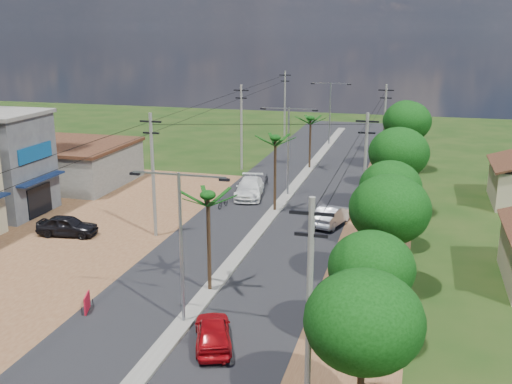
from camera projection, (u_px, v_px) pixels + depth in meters
ground at (184, 324)px, 30.71m from camera, size 160.00×160.00×0.00m
road at (259, 231)px, 44.66m from camera, size 12.00×110.00×0.04m
median at (269, 218)px, 47.43m from camera, size 1.00×90.00×0.18m
dirt_lot_west at (27, 244)px, 41.94m from camera, size 18.00×46.00×0.04m
dirt_shoulder_east at (375, 241)px, 42.51m from camera, size 5.00×90.00×0.03m
low_shed at (73, 164)px, 57.82m from camera, size 10.40×10.40×3.95m
tree_east_a at (364, 321)px, 21.53m from camera, size 4.40×4.40×6.37m
tree_east_b at (371, 268)px, 27.26m from camera, size 4.00×4.00×5.83m
tree_east_c at (390, 209)px, 33.47m from camera, size 4.60×4.60×6.83m
tree_east_d at (390, 187)px, 40.20m from camera, size 4.20×4.20×6.13m
tree_east_e at (399, 153)px, 47.39m from camera, size 4.80×4.80×7.14m
tree_east_f at (397, 148)px, 55.25m from camera, size 3.80×3.80×5.52m
tree_east_g at (407, 121)px, 62.18m from camera, size 5.00×5.00×7.38m
tree_east_h at (406, 116)px, 69.86m from camera, size 4.40×4.40×6.52m
palm_median_near at (208, 200)px, 32.96m from camera, size 2.00×2.00×6.15m
palm_median_mid at (275, 141)px, 47.74m from camera, size 2.00×2.00×6.55m
palm_median_far at (311, 120)px, 62.79m from camera, size 2.00×2.00×5.85m
streetlight_near at (181, 236)px, 29.44m from camera, size 5.10×0.18×8.00m
streetlight_mid at (288, 144)px, 52.69m from camera, size 5.10×0.18×8.00m
streetlight_far at (330, 108)px, 75.94m from camera, size 5.10×0.18×8.00m
utility_pole_w_b at (153, 173)px, 42.38m from camera, size 1.60×0.24×9.00m
utility_pole_w_c at (241, 125)px, 62.84m from camera, size 1.60×0.24×9.00m
utility_pole_w_d at (285, 102)px, 82.37m from camera, size 1.60×0.24×9.00m
utility_pole_e_a at (309, 308)px, 21.97m from camera, size 1.60×0.24×9.00m
utility_pole_e_b at (365, 172)px, 42.43m from camera, size 1.60×0.24×9.00m
utility_pole_e_c at (384, 125)px, 62.89m from camera, size 1.60×0.24×9.00m
car_red_near at (213, 333)px, 28.39m from camera, size 3.06×4.52×1.43m
car_silver_mid at (332, 216)px, 45.86m from camera, size 2.71×4.86×1.52m
car_white_far at (250, 189)px, 53.35m from camera, size 3.13×5.89×1.62m
car_parked_dark at (67, 226)px, 43.49m from camera, size 4.56×2.29×1.49m
moto_rider_west_a at (223, 203)px, 50.28m from camera, size 0.83×1.79×0.91m
moto_rider_west_b at (266, 180)px, 57.34m from camera, size 0.61×1.80×1.07m
roadside_sign at (87, 303)px, 31.92m from camera, size 0.46×1.16×1.00m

